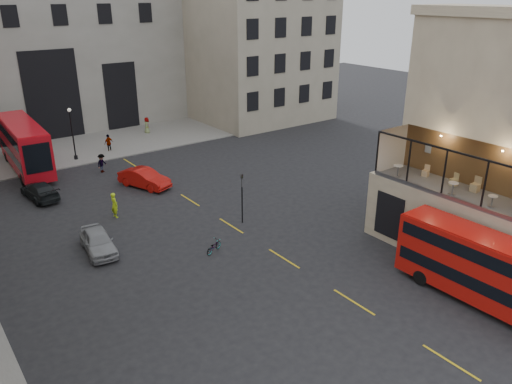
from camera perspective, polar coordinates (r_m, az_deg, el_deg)
ground at (r=29.90m, az=13.76°, el=-10.83°), size 140.00×140.00×0.00m
host_building_main at (r=34.76m, az=25.64°, el=6.34°), size 7.26×11.40×15.10m
host_frontage at (r=33.65m, az=21.27°, el=-3.53°), size 3.00×11.00×4.50m
cafe_floor at (r=32.78m, az=21.82°, el=0.11°), size 3.00×10.00×0.10m
gateway at (r=65.41m, az=-24.02°, el=14.46°), size 35.00×10.60×18.00m
building_right at (r=68.56m, az=-0.85°, el=17.38°), size 16.60×18.60×20.00m
pavement_far at (r=57.39m, az=-21.10°, el=4.47°), size 40.00×12.00×0.12m
traffic_light_near at (r=35.98m, az=-1.61°, el=0.00°), size 0.16×0.20×3.80m
street_lamp_b at (r=53.05m, az=-20.18°, el=5.89°), size 0.36×0.36×5.33m
bus_near at (r=29.50m, az=24.95°, el=-7.86°), size 2.47×9.97×3.96m
bus_far at (r=51.72m, az=-25.00°, el=5.02°), size 3.16×11.73×4.64m
car_a at (r=34.22m, az=-17.61°, el=-5.39°), size 2.31×4.60×1.50m
car_b at (r=44.33m, az=-12.64°, el=1.54°), size 3.39×5.17×1.61m
car_c at (r=44.55m, az=-23.48°, el=0.13°), size 2.38×4.91×1.38m
bicycle at (r=32.87m, az=-4.85°, el=-6.21°), size 1.61×1.10×0.80m
cyclist at (r=38.89m, az=-15.88°, el=-1.44°), size 0.53×0.75×1.97m
pedestrian_b at (r=49.05m, az=-17.21°, el=3.17°), size 1.32×1.18×1.78m
pedestrian_c at (r=55.29m, az=-16.47°, el=5.39°), size 1.20×0.80×1.89m
pedestrian_d at (r=61.43m, az=-12.36°, el=7.43°), size 0.73×1.03×1.97m
cafe_table_near at (r=30.95m, az=25.40°, el=-0.77°), size 0.53×0.53×0.66m
cafe_table_mid at (r=31.88m, az=21.60°, el=0.59°), size 0.60×0.60×0.74m
cafe_table_far at (r=33.82m, az=15.93°, el=2.53°), size 0.62×0.62×0.77m
cafe_chair_b at (r=32.91m, az=23.76°, el=0.51°), size 0.48×0.48×0.94m
cafe_chair_c at (r=33.47m, az=21.66°, el=1.10°), size 0.46×0.46×0.80m
cafe_chair_d at (r=34.52m, az=18.81°, el=2.09°), size 0.43×0.43×0.76m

